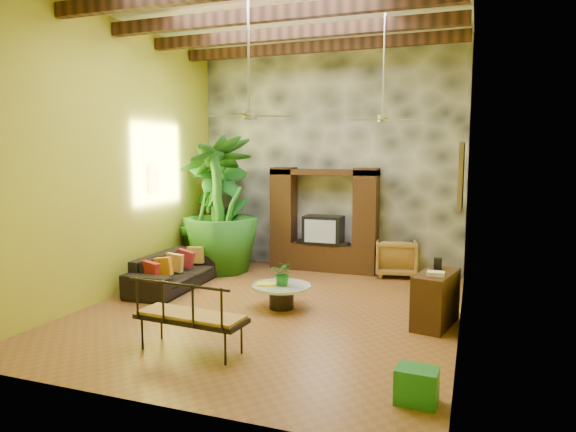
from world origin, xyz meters
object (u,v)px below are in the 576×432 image
at_px(tall_plant_c, 220,205).
at_px(side_console, 436,299).
at_px(tall_plant_a, 221,210).
at_px(tall_plant_b, 204,218).
at_px(green_bin, 417,386).
at_px(ceiling_fan_front, 249,102).
at_px(iron_bench, 188,314).
at_px(ceiling_fan_back, 383,107).
at_px(coffee_table, 282,293).
at_px(wicker_armchair, 396,257).
at_px(entertainment_center, 324,228).
at_px(sofa, 175,271).

bearing_deg(tall_plant_c, side_console, -24.09).
distance_m(tall_plant_a, side_console, 5.64).
distance_m(tall_plant_b, green_bin, 7.22).
relative_size(ceiling_fan_front, iron_bench, 1.20).
bearing_deg(ceiling_fan_back, green_bin, -74.23).
xyz_separation_m(tall_plant_a, tall_plant_c, (0.21, -0.42, 0.17)).
height_order(ceiling_fan_front, side_console, ceiling_fan_front).
relative_size(tall_plant_c, coffee_table, 3.01).
distance_m(wicker_armchair, side_console, 3.24).
relative_size(entertainment_center, tall_plant_a, 0.91).
distance_m(wicker_armchair, tall_plant_b, 4.32).
relative_size(tall_plant_a, green_bin, 6.15).
distance_m(ceiling_fan_front, iron_bench, 3.37).
bearing_deg(entertainment_center, sofa, -132.92).
height_order(tall_plant_a, side_console, tall_plant_a).
bearing_deg(entertainment_center, tall_plant_b, -163.40).
xyz_separation_m(tall_plant_c, side_console, (4.74, -2.12, -1.09)).
bearing_deg(iron_bench, coffee_table, 83.29).
bearing_deg(ceiling_fan_back, sofa, -172.16).
xyz_separation_m(wicker_armchair, side_console, (1.04, -3.07, 0.01)).
relative_size(entertainment_center, green_bin, 5.57).
xyz_separation_m(wicker_armchair, coffee_table, (-1.47, -3.04, -0.14)).
bearing_deg(ceiling_fan_front, tall_plant_b, 130.69).
height_order(tall_plant_b, green_bin, tall_plant_b).
xyz_separation_m(tall_plant_a, green_bin, (4.95, -5.14, -1.14)).
xyz_separation_m(ceiling_fan_front, green_bin, (2.85, -2.12, -3.21)).
distance_m(iron_bench, green_bin, 2.99).
height_order(tall_plant_a, tall_plant_c, tall_plant_c).
distance_m(tall_plant_b, tall_plant_c, 0.62).
distance_m(tall_plant_c, green_bin, 6.82).
height_order(entertainment_center, side_console, entertainment_center).
distance_m(entertainment_center, ceiling_fan_front, 4.30).
bearing_deg(coffee_table, ceiling_fan_front, -123.57).
relative_size(ceiling_fan_back, sofa, 0.81).
height_order(side_console, green_bin, side_console).
distance_m(sofa, iron_bench, 3.47).
bearing_deg(tall_plant_c, green_bin, -44.88).
height_order(sofa, green_bin, sofa).
bearing_deg(wicker_armchair, iron_bench, 59.28).
relative_size(ceiling_fan_front, green_bin, 4.32).
height_order(ceiling_fan_front, ceiling_fan_back, same).
distance_m(tall_plant_a, tall_plant_b, 0.42).
xyz_separation_m(ceiling_fan_front, wicker_armchair, (1.81, 3.55, -3.01)).
relative_size(wicker_armchair, coffee_table, 0.88).
height_order(entertainment_center, tall_plant_c, tall_plant_c).
distance_m(ceiling_fan_back, coffee_table, 3.63).
xyz_separation_m(tall_plant_c, iron_bench, (1.79, -4.37, -0.96)).
bearing_deg(entertainment_center, ceiling_fan_front, -93.24).
relative_size(coffee_table, green_bin, 2.31).
xyz_separation_m(sofa, coffee_table, (2.44, -0.55, -0.08)).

